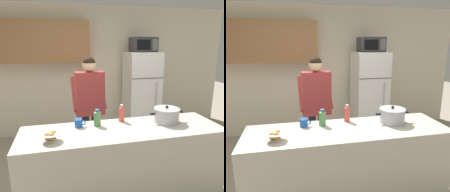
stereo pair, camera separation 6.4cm
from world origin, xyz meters
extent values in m
cube|color=beige|center=(0.00, 2.30, 1.30)|extent=(6.00, 0.12, 2.60)
cube|color=olive|center=(-1.20, 2.07, 1.89)|extent=(2.21, 0.34, 0.76)
sphere|color=gold|center=(-0.48, 1.90, 1.74)|extent=(0.03, 0.03, 0.03)
cube|color=#BCB7A8|center=(0.00, 0.00, 0.46)|extent=(2.28, 0.68, 0.92)
cube|color=white|center=(0.93, 1.85, 0.85)|extent=(0.64, 0.64, 1.70)
cube|color=#333333|center=(0.93, 1.53, 1.22)|extent=(0.63, 0.01, 0.01)
cylinder|color=#B2B2B7|center=(1.11, 1.50, 0.76)|extent=(0.02, 0.02, 0.76)
cube|color=#2D2D30|center=(0.93, 1.83, 1.84)|extent=(0.48, 0.36, 0.28)
cube|color=black|center=(0.87, 1.65, 1.84)|extent=(0.26, 0.01, 0.18)
cube|color=#59595B|center=(1.10, 1.65, 1.84)|extent=(0.11, 0.01, 0.21)
cylinder|color=black|center=(-0.18, 0.93, 0.41)|extent=(0.11, 0.11, 0.81)
cylinder|color=black|center=(-0.32, 0.92, 0.41)|extent=(0.11, 0.11, 0.81)
cube|color=#993333|center=(-0.25, 0.92, 1.14)|extent=(0.43, 0.22, 0.64)
sphere|color=beige|center=(-0.25, 0.92, 1.56)|extent=(0.20, 0.20, 0.20)
sphere|color=black|center=(-0.25, 0.92, 1.58)|extent=(0.19, 0.19, 0.19)
cylinder|color=#993333|center=(-0.05, 1.05, 1.12)|extent=(0.10, 0.38, 0.49)
cylinder|color=#993333|center=(-0.47, 1.03, 1.12)|extent=(0.10, 0.38, 0.49)
cylinder|color=#ADAFB5|center=(0.57, 0.08, 1.00)|extent=(0.30, 0.30, 0.16)
cylinder|color=#ADAFB5|center=(0.57, 0.08, 1.09)|extent=(0.31, 0.31, 0.02)
sphere|color=black|center=(0.57, 0.08, 1.11)|extent=(0.04, 0.04, 0.04)
cube|color=black|center=(0.39, 0.08, 1.04)|extent=(0.06, 0.02, 0.02)
cube|color=black|center=(0.75, 0.08, 1.04)|extent=(0.06, 0.02, 0.02)
cylinder|color=#1E59B2|center=(-0.49, 0.17, 0.97)|extent=(0.09, 0.09, 0.10)
torus|color=#1E59B2|center=(-0.43, 0.17, 0.97)|extent=(0.06, 0.01, 0.06)
cylinder|color=beige|center=(-0.79, -0.13, 0.93)|extent=(0.11, 0.11, 0.02)
cone|color=beige|center=(-0.79, -0.13, 0.97)|extent=(0.20, 0.20, 0.06)
sphere|color=tan|center=(-0.81, -0.15, 0.98)|extent=(0.07, 0.07, 0.07)
sphere|color=tan|center=(-0.76, -0.10, 0.98)|extent=(0.07, 0.07, 0.07)
sphere|color=tan|center=(-0.78, -0.16, 0.98)|extent=(0.07, 0.07, 0.07)
cylinder|color=#4C8C4C|center=(-0.27, 0.16, 1.00)|extent=(0.08, 0.08, 0.16)
cone|color=#4C8C4C|center=(-0.27, 0.16, 1.10)|extent=(0.08, 0.08, 0.03)
cylinder|color=#3372BF|center=(-0.27, 0.16, 1.11)|extent=(0.05, 0.05, 0.02)
cylinder|color=#D84C3F|center=(0.04, 0.24, 1.01)|extent=(0.07, 0.07, 0.18)
cone|color=#D84C3F|center=(0.04, 0.24, 1.11)|extent=(0.07, 0.07, 0.03)
cylinder|color=white|center=(0.04, 0.24, 1.13)|extent=(0.04, 0.04, 0.02)
camera|label=1|loc=(-0.65, -2.14, 1.85)|focal=34.04mm
camera|label=2|loc=(-0.59, -2.16, 1.85)|focal=34.04mm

